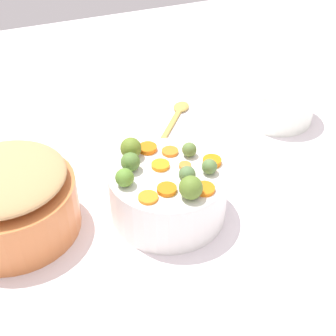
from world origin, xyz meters
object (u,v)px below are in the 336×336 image
object	(u,v)px
metal_pot	(11,207)
casserole_dish	(278,101)
wooden_spoon	(173,121)
serving_bowl_carrots	(168,193)

from	to	relation	value
metal_pot	casserole_dish	size ratio (longest dim) A/B	1.36
metal_pot	wooden_spoon	size ratio (longest dim) A/B	0.97
serving_bowl_carrots	casserole_dish	distance (m)	0.47
serving_bowl_carrots	casserole_dish	xyz separation A→B (m)	(-0.41, -0.23, -0.00)
wooden_spoon	casserole_dish	xyz separation A→B (m)	(-0.26, 0.08, 0.05)
metal_pot	wooden_spoon	world-z (taller)	metal_pot
metal_pot	serving_bowl_carrots	bearing A→B (deg)	164.54
wooden_spoon	casserole_dish	distance (m)	0.28
serving_bowl_carrots	wooden_spoon	world-z (taller)	serving_bowl_carrots
wooden_spoon	casserole_dish	bearing A→B (deg)	162.23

